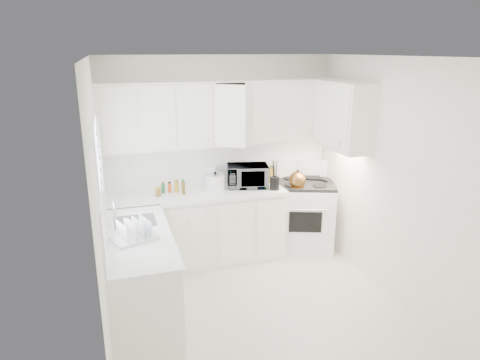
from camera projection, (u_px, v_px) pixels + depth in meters
name	position (u px, v px, depth m)	size (l,w,h in m)	color
floor	(260.00, 311.00, 4.59)	(3.20, 3.20, 0.00)	silver
ceiling	(263.00, 57.00, 3.84)	(3.20, 3.20, 0.00)	white
wall_back	(220.00, 157.00, 5.68)	(3.00, 3.00, 0.00)	white
wall_front	(347.00, 272.00, 2.75)	(3.00, 3.00, 0.00)	white
wall_left	(101.00, 211.00, 3.79)	(3.20, 3.20, 0.00)	white
wall_right	(393.00, 182.00, 4.64)	(3.20, 3.20, 0.00)	white
window_blinds	(100.00, 173.00, 4.04)	(0.06, 0.96, 1.06)	white
lower_cabinets_back	(197.00, 229.00, 5.54)	(2.22, 0.60, 0.90)	white
lower_cabinets_left	(140.00, 281.00, 4.30)	(0.60, 1.60, 0.90)	white
countertop_back	(196.00, 195.00, 5.39)	(2.24, 0.64, 0.05)	white
countertop_left	(138.00, 237.00, 4.17)	(0.64, 1.62, 0.05)	white
backsplash_back	(220.00, 163.00, 5.69)	(2.98, 0.02, 0.55)	white
backsplash_left	(102.00, 211.00, 4.00)	(0.02, 1.60, 0.55)	white
upper_cabinets_back	(223.00, 145.00, 5.47)	(3.00, 0.33, 0.80)	white
upper_cabinets_right	(341.00, 148.00, 5.29)	(0.33, 0.90, 0.80)	white
sink	(134.00, 211.00, 4.45)	(0.42, 0.38, 0.30)	gray
stove	(303.00, 206.00, 5.91)	(0.79, 0.65, 1.21)	white
tea_kettle	(297.00, 178.00, 5.58)	(0.27, 0.23, 0.25)	brown
frying_pan	(311.00, 177.00, 6.00)	(0.25, 0.42, 0.04)	black
microwave	(247.00, 173.00, 5.58)	(0.52, 0.29, 0.35)	gray
rice_cooker	(215.00, 181.00, 5.46)	(0.24, 0.24, 0.24)	white
paper_towel	(212.00, 177.00, 5.57)	(0.12, 0.12, 0.27)	white
utensil_crock	(275.00, 175.00, 5.45)	(0.13, 0.13, 0.39)	black
dish_rack	(133.00, 229.00, 4.03)	(0.39, 0.29, 0.21)	white
spice_left_0	(157.00, 188.00, 5.35)	(0.06, 0.06, 0.13)	olive
spice_left_1	(164.00, 190.00, 5.29)	(0.06, 0.06, 0.13)	#257140
spice_left_2	(169.00, 187.00, 5.40)	(0.06, 0.06, 0.13)	#D44C1C
spice_left_3	(177.00, 188.00, 5.34)	(0.06, 0.06, 0.13)	gold
spice_left_4	(181.00, 186.00, 5.44)	(0.06, 0.06, 0.13)	brown
sauce_right_0	(264.00, 175.00, 5.79)	(0.06, 0.06, 0.19)	#D44C1C
sauce_right_1	(270.00, 176.00, 5.75)	(0.06, 0.06, 0.19)	gold
sauce_right_2	(272.00, 175.00, 5.82)	(0.06, 0.06, 0.19)	brown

